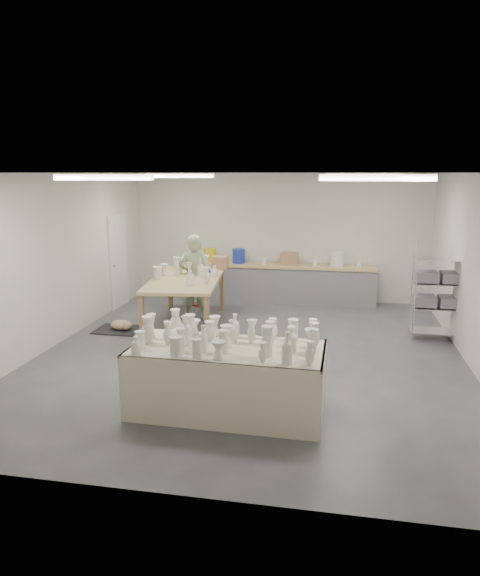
% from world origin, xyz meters
% --- Properties ---
extents(room, '(8.00, 8.02, 3.00)m').
position_xyz_m(room, '(-0.11, 0.08, 2.06)').
color(room, '#424449').
rests_on(room, ground).
extents(back_counter, '(4.60, 0.60, 1.24)m').
position_xyz_m(back_counter, '(-0.01, 3.68, 0.49)').
color(back_counter, tan).
rests_on(back_counter, ground).
extents(wire_shelf, '(0.88, 0.48, 1.80)m').
position_xyz_m(wire_shelf, '(3.20, 1.40, 0.92)').
color(wire_shelf, silver).
rests_on(wire_shelf, ground).
extents(drying_table, '(2.47, 1.21, 1.24)m').
position_xyz_m(drying_table, '(0.05, -2.16, 0.47)').
color(drying_table, olive).
rests_on(drying_table, ground).
extents(work_table, '(1.58, 2.73, 1.35)m').
position_xyz_m(work_table, '(-1.49, 1.49, 0.96)').
color(work_table, tan).
rests_on(work_table, ground).
extents(rug, '(1.00, 0.70, 0.02)m').
position_xyz_m(rug, '(-2.69, 0.84, 0.01)').
color(rug, black).
rests_on(rug, ground).
extents(cat, '(0.45, 0.33, 0.19)m').
position_xyz_m(cat, '(-2.67, 0.82, 0.11)').
color(cat, white).
rests_on(cat, rug).
extents(potter, '(0.72, 0.54, 1.79)m').
position_xyz_m(potter, '(-1.47, 1.81, 0.89)').
color(potter, '#97AA83').
rests_on(potter, ground).
extents(red_stool, '(0.36, 0.36, 0.28)m').
position_xyz_m(red_stool, '(-1.47, 2.08, 0.25)').
color(red_stool, '#B62B1A').
rests_on(red_stool, ground).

